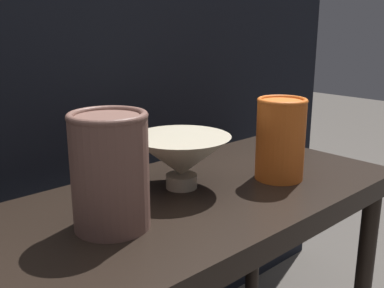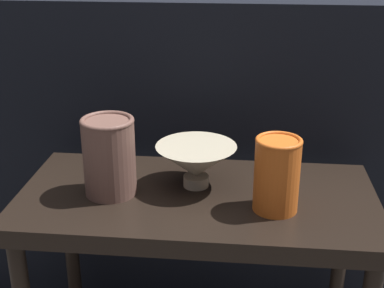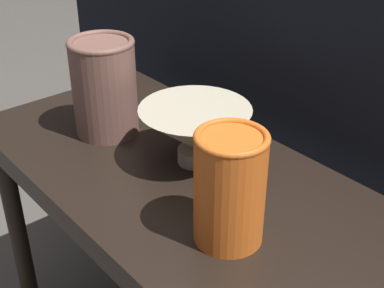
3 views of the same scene
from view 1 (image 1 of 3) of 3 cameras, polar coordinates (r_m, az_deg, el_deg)
table at (r=0.81m, az=0.83°, el=-10.22°), size 0.76×0.37×0.49m
couch_backdrop at (r=1.20m, az=-16.03°, el=-2.27°), size 1.50×0.50×0.86m
bowl at (r=0.79m, az=-1.37°, el=-1.59°), size 0.18×0.18×0.09m
vase_textured_left at (r=0.64m, az=-10.37°, el=-3.18°), size 0.11×0.11×0.17m
vase_colorful_right at (r=0.85m, az=11.17°, el=0.77°), size 0.09×0.09×0.15m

